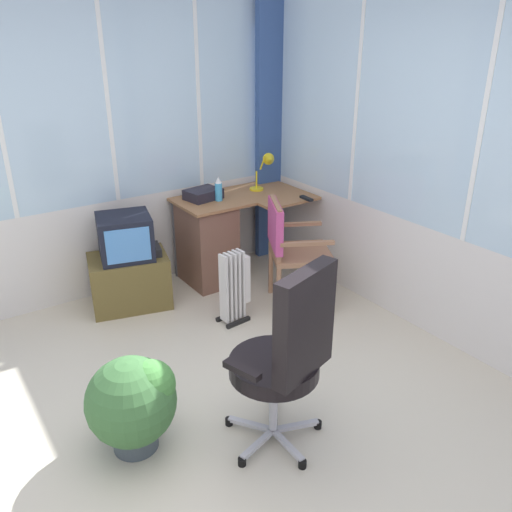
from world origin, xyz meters
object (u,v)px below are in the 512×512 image
(paper_tray, at_px, (203,194))
(office_chair, at_px, (288,351))
(wooden_armchair, at_px, (287,240))
(space_heater, at_px, (235,286))
(desk_lamp, at_px, (266,166))
(tv_remote, at_px, (306,198))
(potted_plant, at_px, (134,401))
(desk, at_px, (211,239))
(spray_bottle, at_px, (219,189))
(tv_on_stand, at_px, (129,266))

(paper_tray, bearing_deg, office_chair, -108.15)
(wooden_armchair, bearing_deg, space_heater, 178.84)
(desk_lamp, bearing_deg, tv_remote, -74.81)
(wooden_armchair, distance_m, space_heater, 0.57)
(space_heater, height_order, potted_plant, space_heater)
(desk, height_order, wooden_armchair, wooden_armchair)
(wooden_armchair, xyz_separation_m, office_chair, (-1.01, -1.32, 0.04))
(desk, bearing_deg, tv_remote, -31.49)
(tv_remote, bearing_deg, desk, 150.39)
(tv_remote, distance_m, spray_bottle, 0.79)
(paper_tray, distance_m, potted_plant, 2.28)
(desk, height_order, tv_on_stand, tv_on_stand)
(spray_bottle, height_order, office_chair, office_chair)
(wooden_armchair, relative_size, office_chair, 0.82)
(desk, distance_m, desk_lamp, 0.86)
(wooden_armchair, bearing_deg, potted_plant, -153.16)
(wooden_armchair, distance_m, tv_on_stand, 1.34)
(desk, xyz_separation_m, space_heater, (-0.22, -0.76, -0.11))
(spray_bottle, distance_m, space_heater, 0.97)
(office_chair, relative_size, space_heater, 1.87)
(desk_lamp, xyz_separation_m, potted_plant, (-2.05, -1.63, -0.69))
(spray_bottle, distance_m, office_chair, 2.22)
(potted_plant, bearing_deg, tv_remote, 28.54)
(space_heater, bearing_deg, office_chair, -110.95)
(paper_tray, xyz_separation_m, wooden_armchair, (0.30, -0.85, -0.23))
(office_chair, bearing_deg, desk_lamp, 57.22)
(desk, bearing_deg, paper_tray, 99.25)
(spray_bottle, distance_m, wooden_armchair, 0.82)
(desk, relative_size, space_heater, 1.96)
(office_chair, height_order, tv_on_stand, office_chair)
(paper_tray, xyz_separation_m, tv_on_stand, (-0.80, -0.12, -0.46))
(desk_lamp, relative_size, tv_remote, 2.37)
(spray_bottle, height_order, paper_tray, spray_bottle)
(tv_on_stand, bearing_deg, potted_plant, -111.07)
(desk, height_order, desk_lamp, desk_lamp)
(spray_bottle, bearing_deg, wooden_armchair, -74.39)
(tv_on_stand, relative_size, potted_plant, 1.42)
(wooden_armchair, height_order, tv_on_stand, wooden_armchair)
(spray_bottle, xyz_separation_m, office_chair, (-0.81, -2.06, -0.24))
(paper_tray, distance_m, wooden_armchair, 0.93)
(desk_lamp, height_order, office_chair, same)
(tv_remote, bearing_deg, office_chair, -129.99)
(paper_tray, distance_m, tv_on_stand, 0.93)
(tv_remote, bearing_deg, wooden_armchair, -143.69)
(tv_on_stand, xyz_separation_m, space_heater, (0.60, -0.72, -0.05))
(wooden_armchair, bearing_deg, spray_bottle, 105.61)
(tv_on_stand, height_order, space_heater, tv_on_stand)
(potted_plant, bearing_deg, office_chair, -33.14)
(desk_lamp, relative_size, tv_on_stand, 0.44)
(desk_lamp, bearing_deg, spray_bottle, -176.74)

